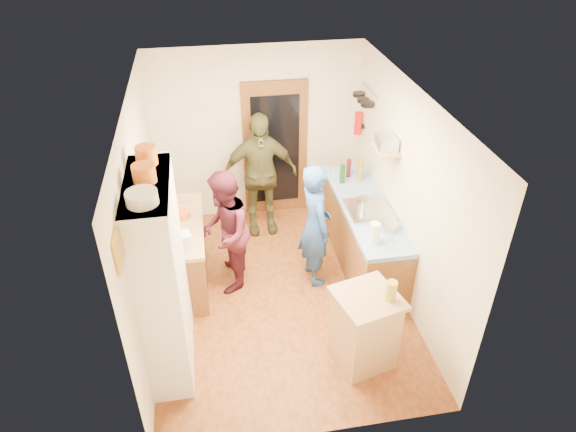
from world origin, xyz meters
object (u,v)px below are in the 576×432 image
object	(u,v)px
person_left	(228,231)
person_back	(260,175)
hutch_body	(162,279)
person_hob	(318,226)
right_counter_base	(362,235)
island_base	(364,330)

from	to	relation	value
person_left	person_back	bearing A→B (deg)	161.77
hutch_body	person_hob	distance (m)	2.11
right_counter_base	person_back	xyz separation A→B (m)	(-1.24, 0.98, 0.50)
hutch_body	person_hob	xyz separation A→B (m)	(1.82, 1.03, -0.27)
right_counter_base	person_left	world-z (taller)	person_left
right_counter_base	island_base	distance (m)	1.76
island_base	hutch_body	bearing A→B (deg)	169.06
person_hob	person_left	world-z (taller)	person_hob
hutch_body	right_counter_base	size ratio (longest dim) A/B	1.00
island_base	person_hob	bearing A→B (deg)	97.69
person_hob	person_left	xyz separation A→B (m)	(-1.11, 0.12, -0.02)
island_base	person_left	size ratio (longest dim) A/B	0.53
person_left	hutch_body	bearing A→B (deg)	-24.02
island_base	right_counter_base	bearing A→B (deg)	74.01
hutch_body	right_counter_base	distance (m)	2.90
person_hob	person_back	size ratio (longest dim) A/B	0.90
island_base	person_left	bearing A→B (deg)	130.25
hutch_body	island_base	distance (m)	2.16
right_counter_base	island_base	bearing A→B (deg)	-105.99
island_base	person_left	distance (m)	2.05
hutch_body	person_hob	size ratio (longest dim) A/B	1.33
hutch_body	person_back	distance (m)	2.62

